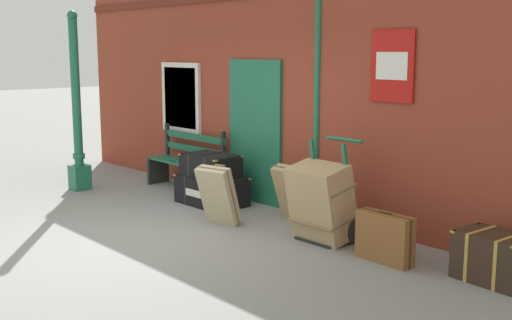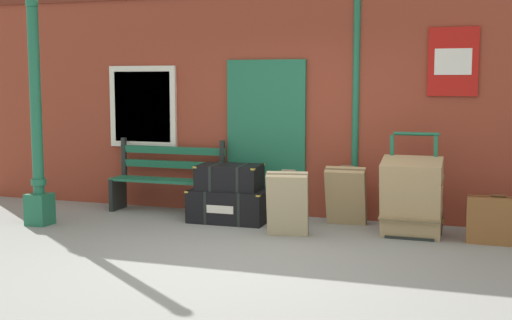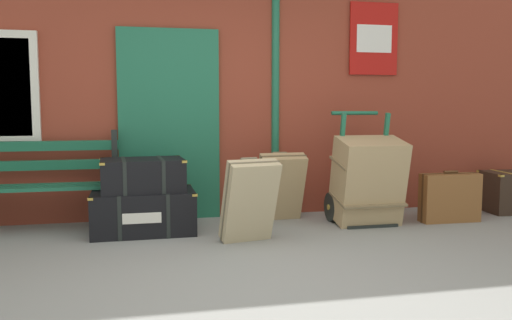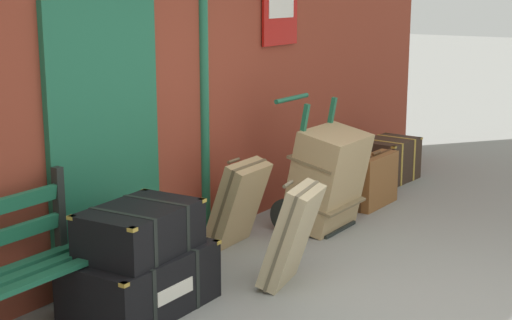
% 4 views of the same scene
% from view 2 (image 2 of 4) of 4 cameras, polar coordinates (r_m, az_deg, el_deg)
% --- Properties ---
extents(ground_plane, '(60.00, 60.00, 0.00)m').
position_cam_2_polar(ground_plane, '(6.89, -1.63, -8.58)').
color(ground_plane, gray).
extents(brick_facade, '(10.40, 0.35, 3.20)m').
position_cam_2_polar(brick_facade, '(9.14, 3.87, 5.31)').
color(brick_facade, brown).
rests_on(brick_facade, ground).
extents(lamp_post, '(0.28, 0.28, 2.84)m').
position_cam_2_polar(lamp_post, '(8.89, -18.00, 1.56)').
color(lamp_post, '#1E6647').
rests_on(lamp_post, ground).
extents(platform_bench, '(1.60, 0.43, 1.01)m').
position_cam_2_polar(platform_bench, '(9.45, -7.45, -1.71)').
color(platform_bench, '#1E6647').
rests_on(platform_bench, ground).
extents(steamer_trunk_base, '(1.02, 0.66, 0.43)m').
position_cam_2_polar(steamer_trunk_base, '(8.80, -2.19, -3.83)').
color(steamer_trunk_base, black).
rests_on(steamer_trunk_base, ground).
extents(steamer_trunk_middle, '(0.84, 0.60, 0.33)m').
position_cam_2_polar(steamer_trunk_middle, '(8.73, -2.24, -1.45)').
color(steamer_trunk_middle, black).
rests_on(steamer_trunk_middle, steamer_trunk_base).
extents(porters_trolley, '(0.71, 0.57, 1.20)m').
position_cam_2_polar(porters_trolley, '(8.26, 13.08, -4.25)').
color(porters_trolley, black).
rests_on(porters_trolley, ground).
extents(large_brown_trunk, '(0.70, 0.61, 0.95)m').
position_cam_2_polar(large_brown_trunk, '(8.05, 13.00, -3.07)').
color(large_brown_trunk, tan).
rests_on(large_brown_trunk, ground).
extents(suitcase_beige, '(0.55, 0.48, 0.79)m').
position_cam_2_polar(suitcase_beige, '(7.88, 2.67, -3.73)').
color(suitcase_beige, tan).
rests_on(suitcase_beige, ground).
extents(suitcase_caramel, '(0.66, 0.21, 0.57)m').
position_cam_2_polar(suitcase_caramel, '(8.02, 19.70, -4.86)').
color(suitcase_caramel, brown).
rests_on(suitcase_caramel, ground).
extents(suitcase_oxblood, '(0.52, 0.43, 0.76)m').
position_cam_2_polar(suitcase_oxblood, '(8.58, 7.61, -3.01)').
color(suitcase_oxblood, tan).
rests_on(suitcase_oxblood, ground).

